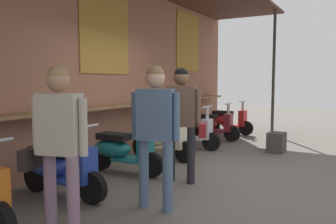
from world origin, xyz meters
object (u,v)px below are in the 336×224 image
scooter_silver (187,131)px  merchandise_crate (276,142)px  scooter_maroon (210,125)px  shopper_passing (58,134)px  scooter_teal (120,150)px  scooter_red (226,120)px  shopper_with_handbag (182,113)px  scooter_blue (58,167)px  shopper_browsing (155,122)px  scooter_cream (159,139)px

scooter_silver → merchandise_crate: size_ratio=3.33×
scooter_maroon → shopper_passing: (-5.83, -0.93, 0.62)m
scooter_teal → scooter_red: (4.88, -0.00, 0.00)m
scooter_teal → scooter_silver: size_ratio=1.00×
scooter_red → shopper_with_handbag: shopper_with_handbag is taller
scooter_blue → shopper_browsing: 1.52m
scooter_silver → scooter_teal: bearing=-89.6°
scooter_blue → scooter_silver: same height
scooter_cream → merchandise_crate: scooter_cream is taller
scooter_blue → merchandise_crate: size_ratio=3.33×
shopper_passing → shopper_with_handbag: bearing=158.7°
scooter_blue → shopper_with_handbag: bearing=50.8°
shopper_browsing → scooter_cream: bearing=-165.8°
scooter_silver → scooter_red: same height
scooter_cream → shopper_with_handbag: 1.69m
scooter_maroon → merchandise_crate: 1.98m
scooter_silver → shopper_passing: (-4.54, -0.93, 0.62)m
merchandise_crate → shopper_with_handbag: bearing=165.7°
scooter_blue → shopper_with_handbag: (1.39, -1.10, 0.65)m
scooter_maroon → scooter_teal: bearing=-92.4°
scooter_teal → shopper_browsing: shopper_browsing is taller
scooter_cream → shopper_passing: bearing=-71.2°
scooter_maroon → merchandise_crate: (-0.73, -1.83, -0.18)m
merchandise_crate → scooter_red: bearing=43.9°
scooter_blue → shopper_browsing: size_ratio=0.83×
scooter_maroon → shopper_browsing: (-4.76, -1.35, 0.65)m
scooter_cream → shopper_with_handbag: size_ratio=0.82×
scooter_maroon → scooter_blue: bearing=-92.4°
scooter_blue → scooter_teal: size_ratio=1.00×
shopper_browsing → scooter_teal: bearing=-144.9°
shopper_with_handbag → shopper_passing: shopper_with_handbag is taller
scooter_red → shopper_with_handbag: (-4.80, -1.10, 0.65)m
scooter_silver → merchandise_crate: scooter_silver is taller
scooter_silver → shopper_passing: shopper_passing is taller
scooter_red → shopper_passing: bearing=-79.9°
scooter_teal → shopper_browsing: (-1.06, -1.35, 0.65)m
scooter_silver → shopper_with_handbag: (-2.33, -1.10, 0.65)m
scooter_maroon → shopper_browsing: size_ratio=0.83×
shopper_with_handbag → shopper_browsing: shopper_with_handbag is taller
shopper_with_handbag → scooter_teal: bearing=73.1°
scooter_red → scooter_teal: bearing=-87.5°
scooter_red → merchandise_crate: (-1.91, -1.83, -0.18)m
scooter_blue → shopper_browsing: shopper_browsing is taller
scooter_silver → shopper_browsing: (-3.47, -1.35, 0.65)m
shopper_passing → scooter_teal: bearing=-173.4°
scooter_cream → scooter_maroon: (2.51, 0.00, 0.00)m
scooter_silver → scooter_cream: bearing=-89.6°
scooter_cream → shopper_with_handbag: (-1.11, -1.10, 0.65)m
scooter_silver → scooter_red: bearing=90.4°
scooter_blue → scooter_maroon: same height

